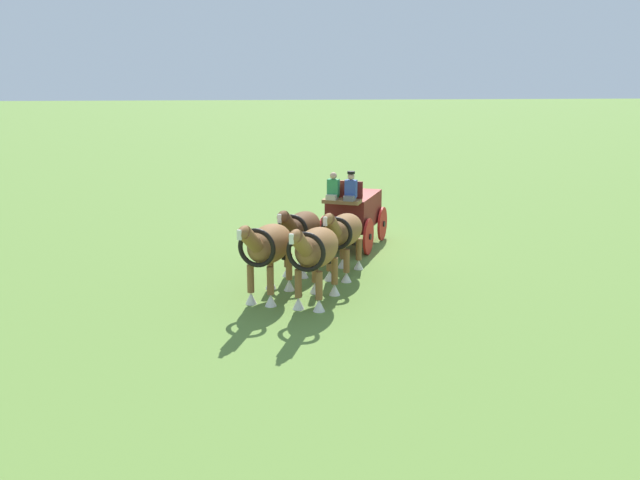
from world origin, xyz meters
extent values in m
plane|color=olive|center=(0.00, 0.00, 0.00)|extent=(220.00, 220.00, 0.00)
cube|color=maroon|center=(0.00, 0.00, 1.24)|extent=(2.84, 2.19, 1.08)
cube|color=brown|center=(1.39, -0.58, 1.82)|extent=(0.98, 1.31, 0.12)
cube|color=maroon|center=(1.76, -0.74, 1.04)|extent=(0.63, 1.07, 0.60)
cube|color=maroon|center=(1.12, -0.47, 2.15)|extent=(0.52, 1.12, 0.55)
cube|color=red|center=(0.00, 0.00, 0.59)|extent=(2.62, 1.22, 0.16)
cylinder|color=red|center=(1.22, 0.31, 0.59)|extent=(1.13, 0.53, 1.19)
cylinder|color=black|center=(1.22, 0.31, 0.59)|extent=(0.25, 0.24, 0.20)
cylinder|color=red|center=(0.64, -1.09, 0.59)|extent=(1.13, 0.53, 1.19)
cylinder|color=black|center=(0.64, -1.09, 0.59)|extent=(0.25, 0.24, 0.20)
cylinder|color=red|center=(-0.64, 1.09, 0.59)|extent=(1.13, 0.53, 1.19)
cylinder|color=black|center=(-0.64, 1.09, 0.59)|extent=(0.25, 0.24, 0.20)
cylinder|color=red|center=(-1.22, -0.31, 0.59)|extent=(1.13, 0.53, 1.19)
cylinder|color=black|center=(-1.22, -0.31, 0.59)|extent=(0.25, 0.24, 0.20)
cylinder|color=brown|center=(2.36, -0.99, 0.64)|extent=(2.44, 1.10, 0.10)
cube|color=slate|center=(1.62, -0.36, 1.96)|extent=(0.49, 0.45, 0.16)
cube|color=#334C99|center=(1.51, -0.32, 2.23)|extent=(0.36, 0.42, 0.55)
sphere|color=tan|center=(1.51, -0.32, 2.62)|extent=(0.22, 0.22, 0.22)
cylinder|color=black|center=(1.51, -0.32, 2.75)|extent=(0.24, 0.24, 0.08)
cube|color=#BCB293|center=(1.39, -0.90, 1.96)|extent=(0.49, 0.45, 0.16)
cube|color=#338C4C|center=(1.28, -0.85, 2.23)|extent=(0.36, 0.42, 0.55)
sphere|color=tan|center=(1.28, -0.85, 2.62)|extent=(0.22, 0.22, 0.22)
ellipsoid|color=brown|center=(3.44, -0.74, 1.35)|extent=(2.16, 1.61, 0.92)
cylinder|color=brown|center=(4.17, -0.77, 0.62)|extent=(0.18, 0.18, 0.67)
cone|color=silver|center=(4.17, -0.77, 0.14)|extent=(0.30, 0.30, 0.29)
cylinder|color=brown|center=(3.98, -1.24, 0.62)|extent=(0.18, 0.18, 0.67)
cone|color=silver|center=(3.98, -1.24, 0.14)|extent=(0.30, 0.30, 0.29)
cylinder|color=brown|center=(2.91, -0.24, 0.62)|extent=(0.18, 0.18, 0.67)
cone|color=silver|center=(2.91, -0.24, 0.14)|extent=(0.30, 0.30, 0.29)
cylinder|color=brown|center=(2.71, -0.71, 0.62)|extent=(0.18, 0.18, 0.67)
cone|color=silver|center=(2.71, -0.71, 0.14)|extent=(0.30, 0.30, 0.29)
cylinder|color=brown|center=(4.59, -1.22, 1.75)|extent=(1.01, 0.70, 0.81)
ellipsoid|color=brown|center=(4.93, -1.36, 2.00)|extent=(0.65, 0.47, 0.32)
cube|color=silver|center=(5.19, -1.47, 2.00)|extent=(0.09, 0.12, 0.24)
torus|color=black|center=(4.25, -1.08, 1.45)|extent=(0.48, 0.92, 0.95)
cylinder|color=black|center=(2.50, -0.34, 1.05)|extent=(0.14, 0.14, 0.80)
ellipsoid|color=brown|center=(2.94, -1.94, 1.34)|extent=(2.13, 1.58, 0.91)
cylinder|color=brown|center=(3.66, -1.97, 0.62)|extent=(0.18, 0.18, 0.67)
cone|color=silver|center=(3.66, -1.97, 0.14)|extent=(0.30, 0.30, 0.29)
cylinder|color=brown|center=(3.47, -2.43, 0.62)|extent=(0.18, 0.18, 0.67)
cone|color=silver|center=(3.47, -2.43, 0.14)|extent=(0.30, 0.30, 0.29)
cylinder|color=brown|center=(2.42, -1.45, 0.62)|extent=(0.18, 0.18, 0.67)
cone|color=silver|center=(2.42, -1.45, 0.14)|extent=(0.30, 0.30, 0.29)
cylinder|color=brown|center=(2.22, -1.91, 0.62)|extent=(0.18, 0.18, 0.67)
cone|color=silver|center=(2.22, -1.91, 0.14)|extent=(0.30, 0.30, 0.29)
cylinder|color=brown|center=(4.08, -2.42, 1.73)|extent=(1.01, 0.70, 0.81)
ellipsoid|color=brown|center=(4.42, -2.56, 1.99)|extent=(0.65, 0.47, 0.32)
cube|color=silver|center=(4.68, -2.67, 1.99)|extent=(0.09, 0.12, 0.24)
torus|color=black|center=(3.74, -2.27, 1.44)|extent=(0.47, 0.91, 0.94)
cylinder|color=black|center=(2.01, -1.55, 1.04)|extent=(0.14, 0.14, 0.80)
ellipsoid|color=brown|center=(5.84, -1.74, 1.47)|extent=(2.17, 1.67, 1.00)
cylinder|color=brown|center=(6.57, -1.75, 0.68)|extent=(0.18, 0.18, 0.73)
cone|color=silver|center=(6.57, -1.75, 0.16)|extent=(0.30, 0.30, 0.31)
cylinder|color=brown|center=(6.36, -2.26, 0.68)|extent=(0.18, 0.18, 0.73)
cone|color=silver|center=(6.36, -2.26, 0.16)|extent=(0.30, 0.30, 0.31)
cylinder|color=brown|center=(5.32, -1.23, 0.68)|extent=(0.18, 0.18, 0.73)
cone|color=silver|center=(5.32, -1.23, 0.16)|extent=(0.30, 0.30, 0.31)
cylinder|color=brown|center=(5.11, -1.74, 0.68)|extent=(0.18, 0.18, 0.73)
cone|color=silver|center=(5.11, -1.74, 0.16)|extent=(0.30, 0.30, 0.31)
cylinder|color=brown|center=(6.98, -2.22, 1.87)|extent=(1.01, 0.70, 0.81)
ellipsoid|color=brown|center=(7.32, -2.37, 2.13)|extent=(0.65, 0.47, 0.32)
cube|color=silver|center=(7.58, -2.47, 2.13)|extent=(0.09, 0.12, 0.24)
torus|color=black|center=(6.64, -2.08, 1.57)|extent=(0.51, 0.99, 1.02)
cylinder|color=black|center=(4.90, -1.35, 1.17)|extent=(0.14, 0.14, 0.80)
ellipsoid|color=brown|center=(5.34, -2.94, 1.47)|extent=(2.18, 1.67, 0.99)
cylinder|color=brown|center=(6.07, -2.96, 0.68)|extent=(0.18, 0.18, 0.73)
cone|color=silver|center=(6.07, -2.96, 0.16)|extent=(0.30, 0.30, 0.31)
cylinder|color=brown|center=(5.86, -3.46, 0.68)|extent=(0.18, 0.18, 0.73)
cone|color=silver|center=(5.86, -3.46, 0.16)|extent=(0.30, 0.30, 0.31)
cylinder|color=brown|center=(4.81, -2.43, 0.68)|extent=(0.18, 0.18, 0.73)
cone|color=silver|center=(4.81, -2.43, 0.16)|extent=(0.30, 0.30, 0.31)
cylinder|color=brown|center=(4.60, -2.93, 0.68)|extent=(0.18, 0.18, 0.73)
cone|color=silver|center=(4.60, -2.93, 0.16)|extent=(0.30, 0.30, 0.31)
cylinder|color=brown|center=(6.49, -3.43, 1.87)|extent=(1.01, 0.70, 0.81)
ellipsoid|color=brown|center=(6.83, -3.57, 2.13)|extent=(0.65, 0.47, 0.32)
cube|color=silver|center=(7.08, -3.68, 2.13)|extent=(0.09, 0.12, 0.24)
torus|color=black|center=(6.15, -3.28, 1.57)|extent=(0.50, 0.98, 1.01)
cylinder|color=black|center=(4.39, -2.55, 1.17)|extent=(0.14, 0.14, 0.80)
camera|label=1|loc=(23.12, -3.14, 5.96)|focal=39.24mm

